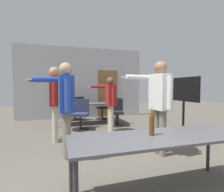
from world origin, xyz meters
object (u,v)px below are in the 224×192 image
at_px(beer_bottle, 152,122).
at_px(person_near_casual, 54,96).
at_px(office_chair_far_left, 76,109).
at_px(office_chair_near_pushed, 104,108).
at_px(office_chair_side_rolled, 117,113).
at_px(person_left_plaid, 110,99).
at_px(person_right_polo, 159,98).
at_px(person_far_watching, 65,101).
at_px(office_chair_far_right, 81,115).
at_px(tv_screen, 184,101).

bearing_deg(beer_bottle, person_near_casual, 115.03).
bearing_deg(office_chair_far_left, person_near_casual, -141.45).
height_order(person_near_casual, office_chair_near_pushed, person_near_casual).
xyz_separation_m(person_near_casual, office_chair_side_rolled, (2.01, 1.23, -0.67)).
bearing_deg(beer_bottle, office_chair_near_pushed, 82.11).
relative_size(person_left_plaid, person_right_polo, 0.88).
distance_m(person_far_watching, office_chair_side_rolled, 2.98).
bearing_deg(person_far_watching, office_chair_far_right, -17.45).
distance_m(person_far_watching, person_left_plaid, 1.98).
bearing_deg(office_chair_far_right, person_right_polo, 135.32).
bearing_deg(person_far_watching, tv_screen, -85.22).
bearing_deg(person_right_polo, person_near_casual, 47.50).
relative_size(office_chair_far_left, office_chair_side_rolled, 1.02).
relative_size(office_chair_near_pushed, office_chair_side_rolled, 1.04).
height_order(person_right_polo, office_chair_near_pushed, person_right_polo).
bearing_deg(person_near_casual, office_chair_side_rolled, -58.83).
xyz_separation_m(person_far_watching, office_chair_far_left, (0.54, 3.64, -0.62)).
height_order(person_near_casual, beer_bottle, person_near_casual).
relative_size(office_chair_far_left, beer_bottle, 2.71).
height_order(person_right_polo, beer_bottle, person_right_polo).
distance_m(office_chair_far_left, office_chair_side_rolled, 1.83).
bearing_deg(person_near_casual, person_right_polo, -126.90).
distance_m(person_near_casual, office_chair_far_right, 1.44).
bearing_deg(office_chair_far_left, person_far_watching, -133.40).
distance_m(person_right_polo, office_chair_near_pushed, 4.01).
bearing_deg(tv_screen, office_chair_side_rolled, -148.06).
relative_size(person_left_plaid, person_near_casual, 0.89).
relative_size(office_chair_near_pushed, office_chair_far_left, 1.02).
bearing_deg(office_chair_far_left, person_left_plaid, -105.32).
bearing_deg(person_far_watching, beer_bottle, -149.75).
xyz_separation_m(tv_screen, office_chair_near_pushed, (-1.31, 3.16, -0.51)).
height_order(office_chair_far_left, beer_bottle, beer_bottle).
height_order(office_chair_near_pushed, beer_bottle, beer_bottle).
relative_size(person_right_polo, office_chair_far_right, 1.94).
height_order(office_chair_far_left, office_chair_side_rolled, office_chair_far_left).
bearing_deg(beer_bottle, person_right_polo, 53.94).
height_order(person_far_watching, office_chair_far_left, person_far_watching).
distance_m(person_far_watching, office_chair_far_left, 3.73).
height_order(person_left_plaid, office_chair_near_pushed, person_left_plaid).
height_order(person_far_watching, beer_bottle, person_far_watching).
height_order(person_far_watching, office_chair_side_rolled, person_far_watching).
relative_size(person_far_watching, office_chair_near_pushed, 1.85).
bearing_deg(beer_bottle, person_left_plaid, 83.31).
bearing_deg(person_left_plaid, person_near_casual, 104.35).
height_order(office_chair_far_right, office_chair_far_left, office_chair_far_left).
distance_m(tv_screen, person_near_casual, 3.26).
relative_size(person_right_polo, person_near_casual, 1.01).
xyz_separation_m(person_near_casual, office_chair_near_pushed, (1.88, 2.50, -0.64)).
height_order(person_right_polo, person_near_casual, person_right_polo).
distance_m(person_left_plaid, office_chair_far_right, 1.11).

